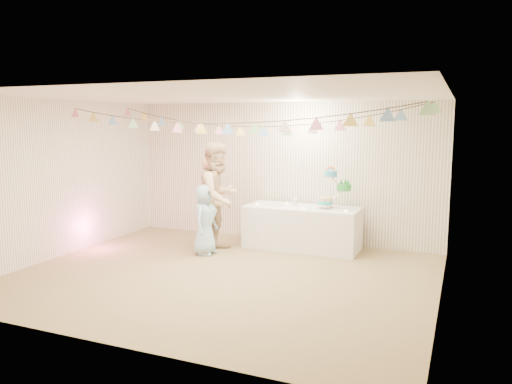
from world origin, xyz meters
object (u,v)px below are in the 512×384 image
at_px(table, 302,228).
at_px(cake_stand, 334,189).
at_px(person_adult_b, 219,197).
at_px(person_child, 205,219).
at_px(person_adult_a, 212,203).

xyz_separation_m(table, cake_stand, (0.55, 0.05, 0.71)).
xyz_separation_m(cake_stand, person_adult_b, (-1.84, -0.76, -0.14)).
relative_size(person_adult_b, person_child, 1.59).
bearing_deg(person_adult_a, person_child, -159.39).
relative_size(table, person_child, 1.67).
height_order(person_adult_a, person_child, person_adult_a).
height_order(cake_stand, person_adult_b, person_adult_b).
bearing_deg(cake_stand, table, -174.81).
relative_size(cake_stand, person_adult_a, 0.42).
xyz_separation_m(table, person_adult_a, (-1.51, -0.53, 0.43)).
bearing_deg(person_adult_a, person_adult_b, -122.04).
height_order(person_adult_a, person_adult_b, person_adult_b).
relative_size(table, person_adult_b, 1.06).
height_order(person_adult_b, person_child, person_adult_b).
distance_m(person_adult_a, person_adult_b, 0.32).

